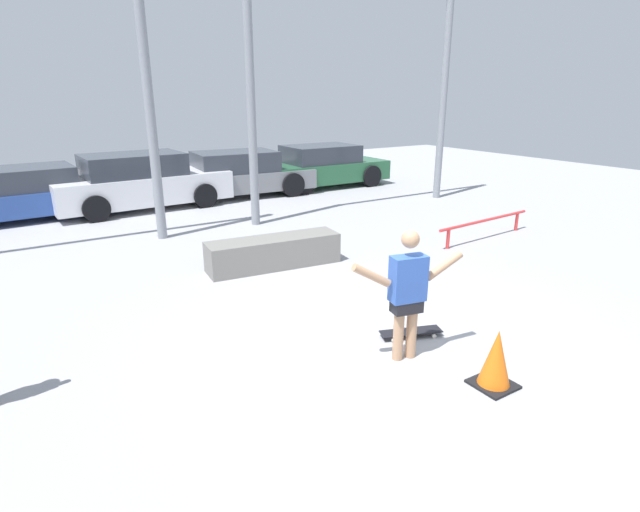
# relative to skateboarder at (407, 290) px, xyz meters

# --- Properties ---
(ground_plane) EXTENTS (36.00, 36.00, 0.00)m
(ground_plane) POSITION_rel_skateboarder_xyz_m (0.13, 0.49, -0.86)
(ground_plane) COLOR #9E9EA3
(skateboarder) EXTENTS (1.38, 0.38, 1.56)m
(skateboarder) POSITION_rel_skateboarder_xyz_m (0.00, 0.00, 0.00)
(skateboarder) COLOR tan
(skateboarder) RESTS_ON ground_plane
(skateboard) EXTENTS (0.83, 0.47, 0.08)m
(skateboard) POSITION_rel_skateboarder_xyz_m (0.44, 0.36, -0.80)
(skateboard) COLOR black
(skateboard) RESTS_ON ground_plane
(grind_box) EXTENTS (2.44, 0.87, 0.54)m
(grind_box) POSITION_rel_skateboarder_xyz_m (0.20, 3.72, -0.59)
(grind_box) COLOR slate
(grind_box) RESTS_ON ground_plane
(grind_rail) EXTENTS (2.87, 0.26, 0.44)m
(grind_rail) POSITION_rel_skateboarder_xyz_m (4.83, 2.91, -0.51)
(grind_rail) COLOR red
(grind_rail) RESTS_ON ground_plane
(canopy_support_right) EXTENTS (6.13, 0.20, 6.38)m
(canopy_support_right) POSITION_rel_skateboarder_xyz_m (4.21, 6.68, 3.04)
(canopy_support_right) COLOR gray
(canopy_support_right) RESTS_ON ground_plane
(parked_car_blue) EXTENTS (4.62, 2.14, 1.27)m
(parked_car_blue) POSITION_rel_skateboarder_xyz_m (-3.29, 10.23, -0.24)
(parked_car_blue) COLOR #284793
(parked_car_blue) RESTS_ON ground_plane
(parked_car_white) EXTENTS (4.58, 2.11, 1.47)m
(parked_car_white) POSITION_rel_skateboarder_xyz_m (-0.61, 9.87, -0.15)
(parked_car_white) COLOR white
(parked_car_white) RESTS_ON ground_plane
(parked_car_grey) EXTENTS (4.34, 2.12, 1.34)m
(parked_car_grey) POSITION_rel_skateboarder_xyz_m (2.32, 10.05, -0.21)
(parked_car_grey) COLOR slate
(parked_car_grey) RESTS_ON ground_plane
(parked_car_green) EXTENTS (4.18, 1.94, 1.36)m
(parked_car_green) POSITION_rel_skateboarder_xyz_m (5.32, 10.04, -0.20)
(parked_car_green) COLOR #28603D
(parked_car_green) RESTS_ON ground_plane
(traffic_cone) EXTENTS (0.42, 0.42, 0.65)m
(traffic_cone) POSITION_rel_skateboarder_xyz_m (0.41, -0.96, -0.54)
(traffic_cone) COLOR black
(traffic_cone) RESTS_ON ground_plane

